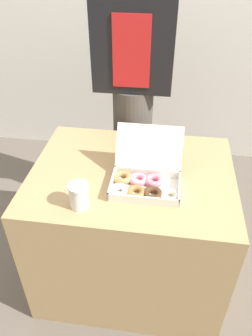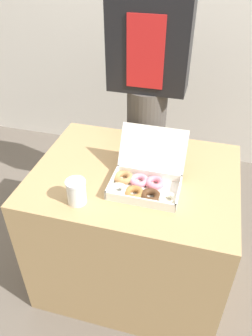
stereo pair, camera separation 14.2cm
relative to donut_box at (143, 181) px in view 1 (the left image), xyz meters
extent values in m
plane|color=#665B51|center=(-0.06, 0.10, -0.81)|extent=(14.00, 14.00, 0.00)
cube|color=tan|center=(-0.06, 0.10, -0.42)|extent=(0.98, 0.76, 0.77)
cube|color=white|center=(0.01, -0.02, -0.03)|extent=(0.31, 0.20, 0.01)
cube|color=white|center=(-0.14, -0.02, -0.01)|extent=(0.01, 0.20, 0.04)
cube|color=white|center=(0.16, -0.02, -0.01)|extent=(0.01, 0.20, 0.04)
cube|color=white|center=(0.01, -0.12, -0.01)|extent=(0.31, 0.01, 0.04)
cube|color=white|center=(0.01, 0.08, -0.01)|extent=(0.31, 0.01, 0.04)
cube|color=white|center=(0.01, 0.14, 0.10)|extent=(0.31, 0.11, 0.18)
torus|color=white|center=(-0.10, -0.06, -0.01)|extent=(0.13, 0.13, 0.03)
torus|color=#B27F4C|center=(-0.10, 0.03, -0.01)|extent=(0.10, 0.10, 0.03)
torus|color=#A87038|center=(-0.03, -0.06, -0.01)|extent=(0.11, 0.11, 0.03)
torus|color=pink|center=(-0.03, 0.03, -0.02)|extent=(0.10, 0.10, 0.03)
torus|color=#4C2D19|center=(0.05, -0.06, -0.01)|extent=(0.12, 0.12, 0.03)
torus|color=pink|center=(0.05, 0.03, -0.01)|extent=(0.11, 0.11, 0.03)
torus|color=silver|center=(0.12, -0.06, -0.01)|extent=(0.10, 0.10, 0.03)
cylinder|color=white|center=(-0.25, -0.16, 0.02)|extent=(0.08, 0.08, 0.10)
cylinder|color=white|center=(-0.25, -0.16, 0.07)|extent=(0.09, 0.09, 0.01)
cylinder|color=#4C4742|center=(-0.13, 0.68, -0.33)|extent=(0.24, 0.24, 0.96)
cube|color=black|center=(-0.13, 0.68, 0.45)|extent=(0.45, 0.20, 0.59)
cube|color=red|center=(-0.13, 0.58, 0.39)|extent=(0.20, 0.01, 0.38)
camera|label=1|loc=(0.08, -1.14, 0.92)|focal=35.00mm
camera|label=2|loc=(0.22, -1.11, 0.92)|focal=35.00mm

